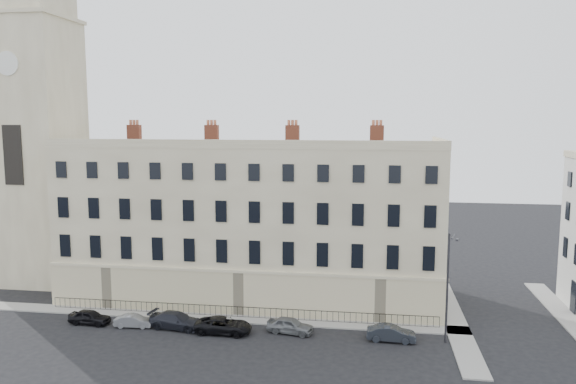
# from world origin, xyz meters

# --- Properties ---
(ground) EXTENTS (160.00, 160.00, 0.00)m
(ground) POSITION_xyz_m (0.00, 0.00, 0.00)
(ground) COLOR black
(ground) RESTS_ON ground
(terrace) EXTENTS (36.22, 12.22, 17.00)m
(terrace) POSITION_xyz_m (-5.97, 11.97, 7.50)
(terrace) COLOR #BAAC8A
(terrace) RESTS_ON ground
(church_tower) EXTENTS (8.00, 8.13, 44.00)m
(church_tower) POSITION_xyz_m (-30.00, 14.00, 18.66)
(church_tower) COLOR #BAAC8A
(church_tower) RESTS_ON ground
(pavement_terrace) EXTENTS (48.00, 2.00, 0.12)m
(pavement_terrace) POSITION_xyz_m (-10.00, 5.00, 0.06)
(pavement_terrace) COLOR gray
(pavement_terrace) RESTS_ON ground
(pavement_east_return) EXTENTS (2.00, 24.00, 0.12)m
(pavement_east_return) POSITION_xyz_m (13.00, 8.00, 0.06)
(pavement_east_return) COLOR gray
(pavement_east_return) RESTS_ON ground
(pavement_adjacent) EXTENTS (2.00, 20.00, 0.12)m
(pavement_adjacent) POSITION_xyz_m (23.00, 10.00, 0.06)
(pavement_adjacent) COLOR gray
(pavement_adjacent) RESTS_ON ground
(railings) EXTENTS (35.00, 0.04, 0.96)m
(railings) POSITION_xyz_m (-6.00, 5.40, 0.55)
(railings) COLOR black
(railings) RESTS_ON ground
(car_a) EXTENTS (3.72, 1.70, 1.24)m
(car_a) POSITION_xyz_m (-18.26, 2.05, 0.62)
(car_a) COLOR black
(car_a) RESTS_ON ground
(car_b) EXTENTS (3.31, 1.39, 1.07)m
(car_b) POSITION_xyz_m (-14.20, 1.93, 0.53)
(car_b) COLOR slate
(car_b) RESTS_ON ground
(car_c) EXTENTS (4.96, 2.56, 1.38)m
(car_c) POSITION_xyz_m (-10.49, 2.18, 0.69)
(car_c) COLOR black
(car_c) RESTS_ON ground
(car_d) EXTENTS (4.74, 2.23, 1.31)m
(car_d) POSITION_xyz_m (-6.28, 1.75, 0.65)
(car_d) COLOR black
(car_d) RESTS_ON ground
(car_e) EXTENTS (4.09, 2.20, 1.32)m
(car_e) POSITION_xyz_m (-0.83, 2.55, 0.66)
(car_e) COLOR slate
(car_e) RESTS_ON ground
(car_f) EXTENTS (3.91, 1.49, 1.27)m
(car_f) POSITION_xyz_m (7.38, 2.09, 0.64)
(car_f) COLOR #23272E
(car_f) RESTS_ON ground
(streetlamp) EXTENTS (0.64, 1.87, 8.82)m
(streetlamp) POSITION_xyz_m (11.66, 2.33, 4.89)
(streetlamp) COLOR #302F35
(streetlamp) RESTS_ON ground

